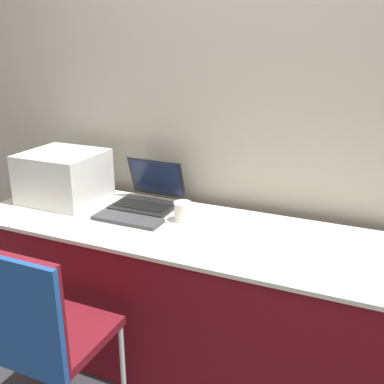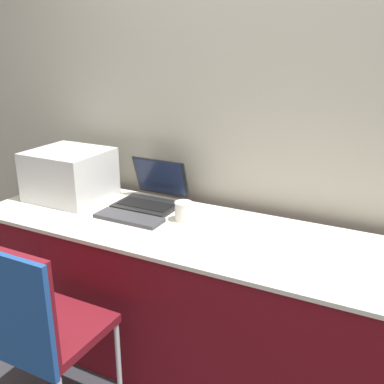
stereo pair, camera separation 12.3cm
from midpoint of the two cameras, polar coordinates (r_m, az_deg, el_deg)
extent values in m
cube|color=#B7B2A3|center=(2.44, 5.89, 10.36)|extent=(8.00, 0.05, 2.60)
cube|color=maroon|center=(2.37, 1.52, -14.01)|extent=(2.56, 0.68, 0.75)
cube|color=silver|center=(2.18, 1.61, -5.53)|extent=(2.58, 0.70, 0.02)
cube|color=silver|center=(2.69, -17.24, 1.88)|extent=(0.42, 0.39, 0.28)
cube|color=black|center=(2.63, -18.03, 4.07)|extent=(0.34, 0.30, 0.05)
cube|color=black|center=(2.51, -7.55, -1.82)|extent=(0.34, 0.24, 0.02)
cube|color=black|center=(2.50, -7.70, -1.68)|extent=(0.30, 0.13, 0.00)
cube|color=black|center=(2.60, -5.87, 1.80)|extent=(0.34, 0.08, 0.23)
cube|color=#192342|center=(2.59, -5.96, 1.81)|extent=(0.31, 0.07, 0.20)
cube|color=#3D3D42|center=(2.34, -9.69, -3.47)|extent=(0.37, 0.13, 0.02)
cylinder|color=white|center=(2.31, -2.73, -2.59)|extent=(0.09, 0.09, 0.09)
cylinder|color=white|center=(2.29, -2.75, -1.41)|extent=(0.09, 0.09, 0.01)
cube|color=maroon|center=(2.10, -18.84, -16.59)|extent=(0.46, 0.40, 0.04)
cube|color=maroon|center=(1.87, -23.54, -13.27)|extent=(0.46, 0.03, 0.44)
cylinder|color=silver|center=(2.48, -19.10, -17.65)|extent=(0.02, 0.02, 0.45)
cylinder|color=silver|center=(2.25, -10.45, -21.02)|extent=(0.02, 0.02, 0.45)
cube|color=#1E478C|center=(1.87, -24.06, -14.21)|extent=(0.49, 0.02, 0.49)
camera|label=1|loc=(0.06, -91.60, -0.55)|focal=42.00mm
camera|label=2|loc=(0.06, 88.40, 0.55)|focal=42.00mm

